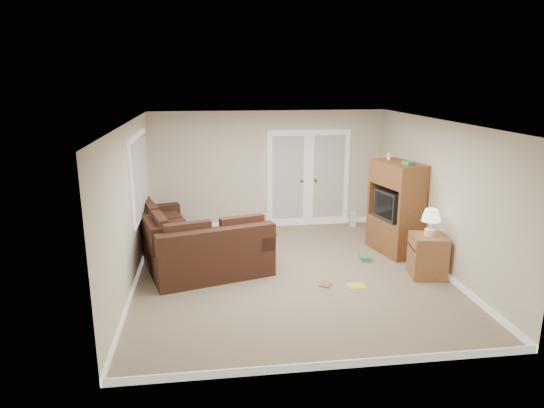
{
  "coord_description": "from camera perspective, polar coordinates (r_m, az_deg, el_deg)",
  "views": [
    {
      "loc": [
        -1.29,
        -7.39,
        3.17
      ],
      "look_at": [
        -0.25,
        0.43,
        1.1
      ],
      "focal_mm": 32.0,
      "sensor_mm": 36.0,
      "label": 1
    }
  ],
  "objects": [
    {
      "name": "ceiling",
      "position": [
        7.53,
        2.36,
        9.59
      ],
      "size": [
        5.0,
        5.5,
        0.02
      ],
      "primitive_type": "cube",
      "color": "silver",
      "rests_on": "wall_back"
    },
    {
      "name": "baseboards",
      "position": [
        8.12,
        2.17,
        -7.89
      ],
      "size": [
        5.0,
        5.5,
        0.1
      ],
      "primitive_type": null,
      "color": "white",
      "rests_on": "floor"
    },
    {
      "name": "wall_right",
      "position": [
        8.52,
        19.06,
        0.87
      ],
      "size": [
        0.02,
        5.5,
        2.5
      ],
      "primitive_type": "cube",
      "color": "beige",
      "rests_on": "floor"
    },
    {
      "name": "floor",
      "position": [
        8.14,
        2.17,
        -8.22
      ],
      "size": [
        5.5,
        5.5,
        0.0
      ],
      "primitive_type": "plane",
      "color": "gray",
      "rests_on": "ground"
    },
    {
      "name": "floor_greenbox",
      "position": [
        8.85,
        10.89,
        -6.25
      ],
      "size": [
        0.18,
        0.23,
        0.09
      ],
      "primitive_type": "cube",
      "rotation": [
        0.0,
        0.0,
        -0.07
      ],
      "color": "#408D52",
      "rests_on": "floor"
    },
    {
      "name": "side_cabinet",
      "position": [
        8.3,
        17.87,
        -5.45
      ],
      "size": [
        0.62,
        0.62,
        1.14
      ],
      "rotation": [
        0.0,
        0.0,
        -0.16
      ],
      "color": "#9A6138",
      "rests_on": "floor"
    },
    {
      "name": "wall_left",
      "position": [
        7.73,
        -16.33,
        -0.28
      ],
      "size": [
        0.02,
        5.5,
        2.5
      ],
      "primitive_type": "cube",
      "color": "beige",
      "rests_on": "floor"
    },
    {
      "name": "french_doors",
      "position": [
        10.55,
        4.29,
        2.98
      ],
      "size": [
        1.8,
        0.05,
        2.13
      ],
      "color": "white",
      "rests_on": "floor"
    },
    {
      "name": "window_left",
      "position": [
        8.62,
        -15.29,
        3.35
      ],
      "size": [
        0.05,
        1.92,
        1.42
      ],
      "color": "white",
      "rests_on": "wall_left"
    },
    {
      "name": "floor_magazine",
      "position": [
        7.81,
        9.88,
        -9.44
      ],
      "size": [
        0.3,
        0.24,
        0.01
      ],
      "primitive_type": "cube",
      "rotation": [
        0.0,
        0.0,
        0.06
      ],
      "color": "yellow",
      "rests_on": "floor"
    },
    {
      "name": "wall_back",
      "position": [
        10.4,
        -0.33,
        4.06
      ],
      "size": [
        5.0,
        0.02,
        2.5
      ],
      "primitive_type": "cube",
      "color": "beige",
      "rests_on": "floor"
    },
    {
      "name": "sectional_sofa",
      "position": [
        8.6,
        -10.17,
        -4.67
      ],
      "size": [
        2.64,
        3.04,
        0.89
      ],
      "rotation": [
        0.0,
        0.0,
        0.28
      ],
      "color": "#3D2217",
      "rests_on": "floor"
    },
    {
      "name": "wall_front",
      "position": [
        5.18,
        7.48,
        -7.16
      ],
      "size": [
        5.0,
        0.02,
        2.5
      ],
      "primitive_type": "cube",
      "color": "beige",
      "rests_on": "floor"
    },
    {
      "name": "tv_armoire",
      "position": [
        9.17,
        14.36,
        -0.39
      ],
      "size": [
        0.8,
        1.16,
        1.82
      ],
      "rotation": [
        0.0,
        0.0,
        0.23
      ],
      "color": "brown",
      "rests_on": "floor"
    },
    {
      "name": "coffee_table",
      "position": [
        8.77,
        -2.79,
        -4.88
      ],
      "size": [
        0.62,
        1.09,
        0.71
      ],
      "rotation": [
        0.0,
        0.0,
        -0.09
      ],
      "color": "black",
      "rests_on": "floor"
    },
    {
      "name": "space_heater",
      "position": [
        10.74,
        9.48,
        -1.78
      ],
      "size": [
        0.14,
        0.13,
        0.32
      ],
      "primitive_type": "cube",
      "rotation": [
        0.0,
        0.0,
        -0.17
      ],
      "color": "white",
      "rests_on": "floor"
    },
    {
      "name": "floor_book",
      "position": [
        7.79,
        5.75,
        -9.31
      ],
      "size": [
        0.26,
        0.28,
        0.02
      ],
      "primitive_type": "imported",
      "rotation": [
        0.0,
        0.0,
        -0.55
      ],
      "color": "brown",
      "rests_on": "floor"
    }
  ]
}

